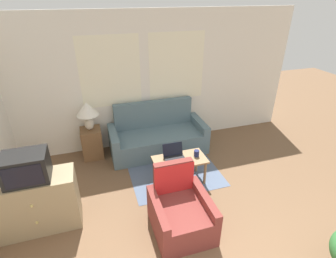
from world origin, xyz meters
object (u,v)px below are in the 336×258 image
(cup_navy, at_px, (197,153))
(table_lamp, at_px, (87,111))
(couch, at_px, (157,137))
(laptop, at_px, (174,156))
(television, at_px, (26,167))
(coffee_table, at_px, (180,162))
(armchair, at_px, (180,212))

(cup_navy, bearing_deg, table_lamp, 142.80)
(couch, distance_m, laptop, 1.08)
(couch, xyz_separation_m, table_lamp, (-1.25, 0.12, 0.69))
(table_lamp, xyz_separation_m, laptop, (1.25, -1.17, -0.46))
(television, relative_size, table_lamp, 0.97)
(table_lamp, relative_size, laptop, 1.63)
(coffee_table, bearing_deg, laptop, 147.98)
(armchair, bearing_deg, cup_navy, 56.05)
(coffee_table, bearing_deg, cup_navy, -0.66)
(armchair, bearing_deg, table_lamp, 115.53)
(table_lamp, relative_size, coffee_table, 0.63)
(couch, distance_m, table_lamp, 1.43)
(couch, relative_size, laptop, 5.62)
(armchair, height_order, laptop, armchair)
(couch, bearing_deg, armchair, -96.77)
(armchair, height_order, cup_navy, armchair)
(couch, height_order, television, television)
(table_lamp, bearing_deg, armchair, -64.47)
(laptop, bearing_deg, table_lamp, 136.79)
(television, distance_m, coffee_table, 2.20)
(laptop, height_order, cup_navy, laptop)
(table_lamp, bearing_deg, laptop, -43.21)
(table_lamp, xyz_separation_m, cup_navy, (1.61, -1.23, -0.45))
(television, height_order, coffee_table, television)
(armchair, xyz_separation_m, cup_navy, (0.60, 0.89, 0.25))
(coffee_table, xyz_separation_m, cup_navy, (0.29, -0.00, 0.12))
(television, height_order, cup_navy, television)
(television, bearing_deg, coffee_table, 8.67)
(couch, relative_size, table_lamp, 3.45)
(television, distance_m, laptop, 2.10)
(coffee_table, bearing_deg, armchair, -109.35)
(couch, relative_size, cup_navy, 17.13)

